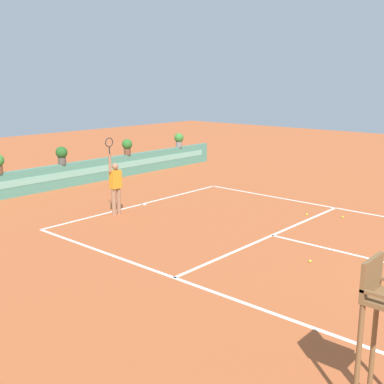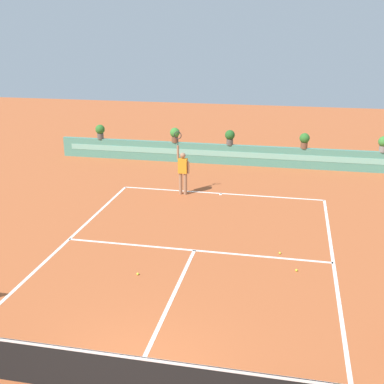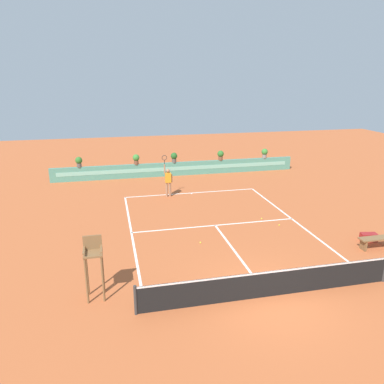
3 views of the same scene
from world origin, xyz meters
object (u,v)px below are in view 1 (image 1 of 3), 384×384
object	(u,v)px
umpire_chair	(384,320)
tennis_ball_mid_court	(310,261)
tennis_player	(116,184)
potted_plant_right	(127,146)
tennis_ball_near_baseline	(307,215)
tennis_ball_by_sideline	(342,217)
potted_plant_centre	(62,154)
potted_plant_far_right	(179,139)

from	to	relation	value
umpire_chair	tennis_ball_mid_court	world-z (taller)	umpire_chair
tennis_player	potted_plant_right	size ratio (longest dim) A/B	3.57
tennis_ball_mid_court	potted_plant_right	distance (m)	12.74
umpire_chair	tennis_ball_near_baseline	distance (m)	9.90
tennis_ball_mid_court	potted_plant_right	world-z (taller)	potted_plant_right
tennis_player	tennis_ball_by_sideline	size ratio (longest dim) A/B	38.01
tennis_ball_by_sideline	potted_plant_centre	xyz separation A→B (m)	(-3.33, 10.73, 1.38)
tennis_player	potted_plant_right	world-z (taller)	tennis_player
tennis_ball_mid_court	potted_plant_centre	world-z (taller)	potted_plant_centre
umpire_chair	potted_plant_centre	distance (m)	16.05
potted_plant_centre	tennis_ball_near_baseline	bearing A→B (deg)	-73.76
potted_plant_right	tennis_player	bearing A→B (deg)	-134.46
potted_plant_centre	potted_plant_right	world-z (taller)	same
potted_plant_centre	potted_plant_right	distance (m)	3.55
potted_plant_centre	potted_plant_far_right	world-z (taller)	same
tennis_ball_mid_court	tennis_ball_by_sideline	world-z (taller)	same
tennis_ball_near_baseline	potted_plant_right	bearing A→B (deg)	85.75
tennis_ball_mid_court	potted_plant_centre	distance (m)	11.95
tennis_player	potted_plant_right	distance (m)	6.86
tennis_ball_mid_court	umpire_chair	bearing A→B (deg)	-143.23
tennis_ball_mid_court	potted_plant_far_right	size ratio (longest dim) A/B	0.09
potted_plant_far_right	potted_plant_right	distance (m)	3.54
potted_plant_centre	potted_plant_far_right	xyz separation A→B (m)	(7.09, 0.00, 0.00)
umpire_chair	tennis_ball_by_sideline	distance (m)	9.82
umpire_chair	tennis_player	world-z (taller)	tennis_player
tennis_player	tennis_ball_mid_court	bearing A→B (deg)	-87.58
tennis_ball_near_baseline	potted_plant_right	size ratio (longest dim) A/B	0.09
tennis_ball_by_sideline	potted_plant_right	size ratio (longest dim) A/B	0.09
potted_plant_far_right	umpire_chair	bearing A→B (deg)	-129.46
umpire_chair	tennis_ball_by_sideline	world-z (taller)	umpire_chair
tennis_ball_by_sideline	potted_plant_right	distance (m)	10.82
tennis_ball_mid_court	potted_plant_far_right	world-z (taller)	potted_plant_far_right
tennis_ball_mid_court	potted_plant_centre	size ratio (longest dim) A/B	0.09
tennis_ball_by_sideline	potted_plant_far_right	xyz separation A→B (m)	(3.77, 10.73, 1.38)
umpire_chair	potted_plant_right	bearing A→B (deg)	59.50
tennis_player	tennis_ball_near_baseline	distance (m)	6.40
tennis_ball_by_sideline	potted_plant_centre	size ratio (longest dim) A/B	0.09
tennis_ball_mid_court	potted_plant_centre	xyz separation A→B (m)	(0.96, 11.84, 1.38)
tennis_ball_near_baseline	potted_plant_far_right	size ratio (longest dim) A/B	0.09
tennis_player	potted_plant_far_right	size ratio (longest dim) A/B	3.57
tennis_ball_near_baseline	potted_plant_centre	distance (m)	10.21
tennis_player	potted_plant_centre	distance (m)	5.06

